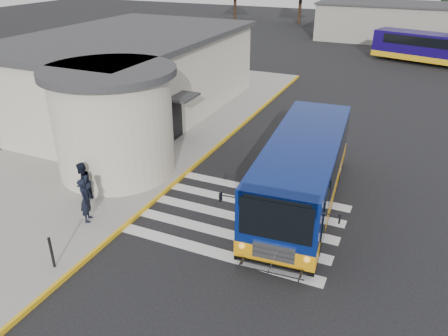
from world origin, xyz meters
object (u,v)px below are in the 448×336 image
at_px(pedestrian_a, 86,200).
at_px(bollard, 52,252).
at_px(transit_bus, 302,174).
at_px(far_bus_a, 426,47).
at_px(pedestrian_b, 83,183).

height_order(pedestrian_a, bollard, pedestrian_a).
distance_m(pedestrian_a, bollard, 2.79).
relative_size(transit_bus, bollard, 9.16).
height_order(transit_bus, bollard, transit_bus).
relative_size(transit_bus, far_bus_a, 1.08).
bearing_deg(far_bus_a, transit_bus, -170.84).
xyz_separation_m(pedestrian_b, far_bus_a, (11.68, 33.13, 0.53)).
distance_m(transit_bus, pedestrian_b, 8.78).
xyz_separation_m(bollard, far_bus_a, (9.86, 36.81, 0.83)).
relative_size(bollard, far_bus_a, 0.12).
relative_size(pedestrian_a, bollard, 1.55).
distance_m(pedestrian_a, far_bus_a, 35.78).
xyz_separation_m(pedestrian_a, far_bus_a, (10.67, 34.15, 0.52)).
xyz_separation_m(transit_bus, pedestrian_b, (-7.97, -3.67, -0.35)).
height_order(pedestrian_a, pedestrian_b, pedestrian_a).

